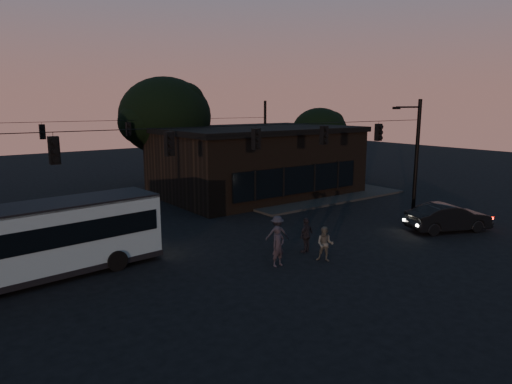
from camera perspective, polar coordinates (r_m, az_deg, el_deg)
ground at (r=19.91m, az=7.02°, el=-10.27°), size 120.00×120.00×0.00m
sidewalk_far_right at (r=37.67m, az=5.52°, el=0.00°), size 14.00×10.00×0.15m
building at (r=36.88m, az=0.06°, el=3.96°), size 15.40×10.41×5.40m
tree_behind at (r=39.19m, az=-11.29°, el=9.27°), size 7.60×7.60×9.43m
tree_right at (r=44.11m, az=7.93°, el=7.51°), size 5.20×5.20×6.86m
signal_rig_near at (r=21.80m, az=0.00°, el=3.74°), size 26.24×0.30×7.50m
signal_rig_far at (r=35.87m, az=-15.57°, el=5.77°), size 26.24×0.30×7.50m
bus at (r=20.75m, az=-27.02°, el=-5.41°), size 11.34×3.51×3.14m
car at (r=28.39m, az=22.92°, el=-2.96°), size 5.07×3.39×1.58m
pedestrian_a at (r=20.59m, az=2.79°, el=-6.78°), size 0.68×0.46×1.83m
pedestrian_b at (r=21.43m, az=8.62°, el=-6.45°), size 0.98×1.01×1.64m
pedestrian_c at (r=22.54m, az=6.29°, el=-5.36°), size 1.11×0.69×1.76m
pedestrian_d at (r=22.58m, az=2.68°, el=-5.23°), size 1.34×1.12×1.79m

